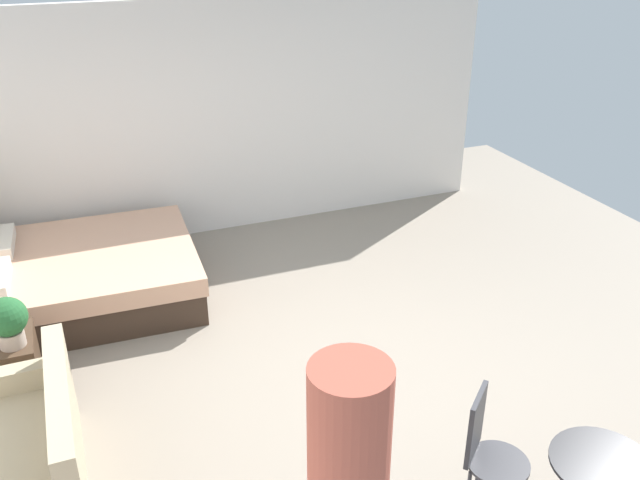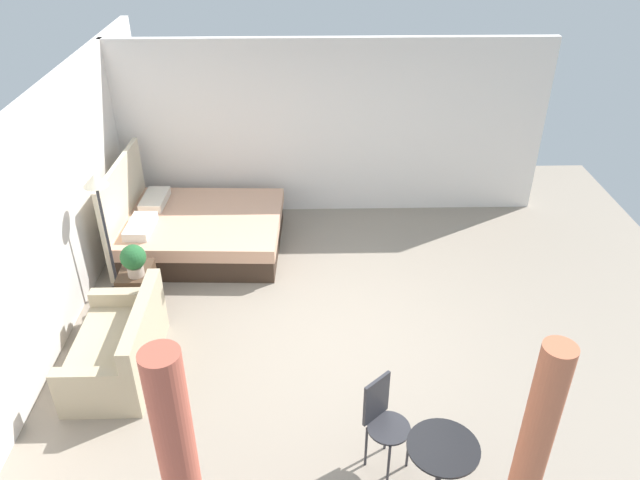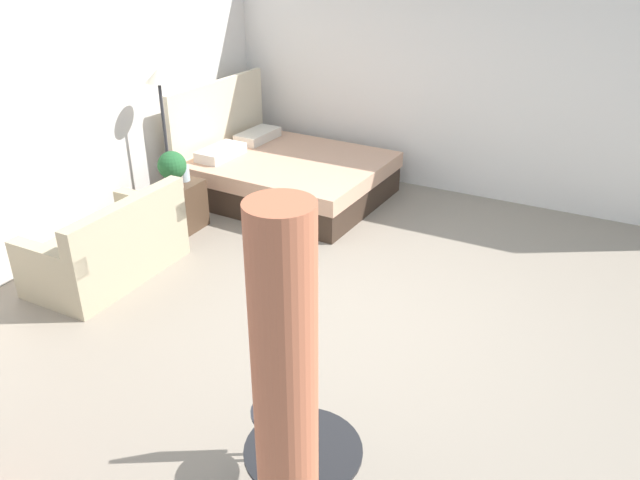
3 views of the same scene
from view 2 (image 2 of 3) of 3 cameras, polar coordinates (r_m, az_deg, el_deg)
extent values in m
cube|color=gray|center=(7.13, 1.77, -9.07)|extent=(9.30, 9.40, 0.02)
cube|color=silver|center=(6.94, -25.43, -0.15)|extent=(9.30, 0.12, 2.66)
cube|color=silver|center=(9.17, 0.91, 10.46)|extent=(0.12, 6.40, 2.66)
cube|color=#38281E|center=(8.75, -10.72, 0.20)|extent=(1.82, 2.15, 0.32)
cube|color=tan|center=(8.62, -10.89, 1.64)|extent=(1.86, 2.19, 0.19)
cube|color=beige|center=(8.79, -17.92, 3.01)|extent=(1.80, 0.13, 1.31)
cube|color=silver|center=(8.42, -16.55, 1.24)|extent=(0.64, 0.34, 0.12)
cube|color=silver|center=(9.06, -15.30, 3.69)|extent=(0.64, 0.34, 0.12)
cube|color=tan|center=(6.93, -18.62, -10.20)|extent=(1.43, 0.82, 0.40)
cube|color=tan|center=(6.58, -16.39, -7.62)|extent=(1.42, 0.14, 0.43)
cube|color=tan|center=(7.23, -17.74, -5.15)|extent=(0.14, 0.82, 0.17)
cube|color=tan|center=(6.30, -20.54, -12.09)|extent=(0.14, 0.82, 0.17)
cube|color=#473323|center=(7.72, -16.74, -4.39)|extent=(0.53, 0.36, 0.54)
cylinder|color=tan|center=(7.45, -16.97, -2.77)|extent=(0.19, 0.19, 0.13)
sphere|color=#235B2D|center=(7.34, -17.19, -1.55)|extent=(0.30, 0.30, 0.30)
cylinder|color=silver|center=(7.63, -16.99, -1.72)|extent=(0.13, 0.13, 0.16)
cylinder|color=#2D2D33|center=(8.19, -18.41, -4.66)|extent=(0.31, 0.31, 0.02)
cylinder|color=#2D2D33|center=(7.78, -19.34, -0.11)|extent=(0.04, 0.04, 1.50)
cone|color=beige|center=(7.41, -20.44, 5.32)|extent=(0.28, 0.28, 0.14)
cylinder|color=black|center=(5.43, 11.11, -21.09)|extent=(0.05, 0.05, 0.72)
cylinder|color=black|center=(5.15, 11.54, -18.58)|extent=(0.58, 0.58, 0.02)
cylinder|color=#2D2D33|center=(5.60, 6.47, -20.30)|extent=(0.02, 0.02, 0.48)
cylinder|color=#2D2D33|center=(5.74, 8.31, -18.80)|extent=(0.02, 0.02, 0.48)
cylinder|color=#2D2D33|center=(5.70, 4.36, -18.84)|extent=(0.02, 0.02, 0.48)
cylinder|color=#2D2D33|center=(5.84, 6.22, -17.42)|extent=(0.02, 0.02, 0.48)
cylinder|color=#2D2D33|center=(5.53, 6.50, -17.18)|extent=(0.53, 0.53, 0.02)
cube|color=#2D2D33|center=(5.42, 5.33, -14.65)|extent=(0.22, 0.25, 0.45)
camera|label=1|loc=(2.18, -43.23, -10.06)|focal=37.92mm
camera|label=3|loc=(2.97, 48.20, -13.47)|focal=35.24mm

